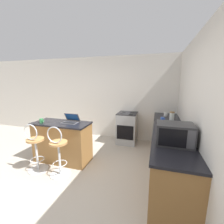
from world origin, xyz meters
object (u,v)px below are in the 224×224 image
object	(u,v)px
microwave	(175,134)
laptop	(71,120)
mug_blue	(162,119)
mug_red	(162,124)
toaster	(173,127)
stove_range	(127,128)
bar_stool_near	(35,149)
mug_green	(41,121)
mug_white	(165,114)
storage_jar	(172,116)
bar_stool_far	(58,152)

from	to	relation	value
microwave	laptop	bearing A→B (deg)	164.00
mug_blue	mug_red	world-z (taller)	mug_blue
microwave	mug_blue	xyz separation A→B (m)	(-0.13, 1.30, -0.11)
toaster	mug_red	bearing A→B (deg)	119.08
microwave	stove_range	distance (m)	2.37
bar_stool_near	mug_blue	xyz separation A→B (m)	(2.47, 1.29, 0.49)
mug_green	mug_white	size ratio (longest dim) A/B	0.97
storage_jar	bar_stool_far	bearing A→B (deg)	-146.24
mug_blue	bar_stool_near	bearing A→B (deg)	-152.42
mug_green	mug_white	distance (m)	3.08
laptop	mug_white	distance (m)	2.44
bar_stool_near	toaster	distance (m)	2.73
bar_stool_near	toaster	world-z (taller)	toaster
bar_stool_far	mug_blue	size ratio (longest dim) A/B	9.91
laptop	toaster	bearing A→B (deg)	-0.81
microwave	mug_blue	world-z (taller)	microwave
bar_stool_near	mug_green	size ratio (longest dim) A/B	10.55
toaster	mug_red	xyz separation A→B (m)	(-0.18, 0.33, -0.04)
microwave	toaster	world-z (taller)	microwave
laptop	stove_range	world-z (taller)	laptop
bar_stool_near	mug_red	bearing A→B (deg)	20.07
laptop	mug_blue	size ratio (longest dim) A/B	3.42
bar_stool_near	stove_range	distance (m)	2.50
mug_red	mug_white	distance (m)	0.99
mug_green	mug_white	bearing A→B (deg)	29.15
mug_white	bar_stool_far	bearing A→B (deg)	-137.01
bar_stool_near	laptop	bearing A→B (deg)	51.26
laptop	mug_green	world-z (taller)	laptop
bar_stool_far	storage_jar	world-z (taller)	storage_jar
bar_stool_near	mug_red	distance (m)	2.64
bar_stool_near	bar_stool_far	xyz separation A→B (m)	(0.55, 0.00, 0.00)
bar_stool_far	mug_green	xyz separation A→B (m)	(-0.68, 0.37, 0.49)
stove_range	mug_red	size ratio (longest dim) A/B	9.97
bar_stool_far	microwave	size ratio (longest dim) A/B	2.00
microwave	mug_blue	size ratio (longest dim) A/B	4.96
mug_red	mug_blue	bearing A→B (deg)	86.33
bar_stool_near	laptop	size ratio (longest dim) A/B	2.90
stove_range	toaster	bearing A→B (deg)	-52.00
microwave	mug_green	distance (m)	2.76
mug_blue	storage_jar	bearing A→B (deg)	32.59
storage_jar	mug_blue	world-z (taller)	storage_jar
mug_white	microwave	bearing A→B (deg)	-88.93
mug_blue	mug_red	distance (m)	0.40
mug_green	laptop	bearing A→B (deg)	19.90
toaster	mug_red	world-z (taller)	toaster
toaster	mug_green	distance (m)	2.76
bar_stool_far	laptop	bearing A→B (deg)	96.88
laptop	mug_blue	distance (m)	2.11
laptop	bar_stool_far	bearing A→B (deg)	-83.12
laptop	mug_green	distance (m)	0.65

